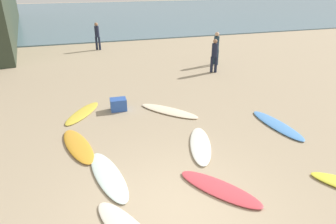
{
  "coord_description": "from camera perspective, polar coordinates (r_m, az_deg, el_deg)",
  "views": [
    {
      "loc": [
        -1.55,
        -4.17,
        4.25
      ],
      "look_at": [
        1.06,
        3.98,
        0.3
      ],
      "focal_mm": 30.9,
      "sensor_mm": 36.0,
      "label": 1
    }
  ],
  "objects": [
    {
      "name": "ground_plane",
      "position": [
        6.16,
        2.02,
        -18.93
      ],
      "size": [
        120.0,
        120.0,
        0.0
      ],
      "primitive_type": "plane",
      "color": "tan"
    },
    {
      "name": "ocean_water",
      "position": [
        42.08,
        -16.39,
        18.11
      ],
      "size": [
        120.0,
        40.0,
        0.08
      ],
      "primitive_type": "cube",
      "color": "slate",
      "rests_on": "ground_plane"
    },
    {
      "name": "surfboard_1",
      "position": [
        8.16,
        6.4,
        -6.48
      ],
      "size": [
        1.22,
        2.11,
        0.08
      ],
      "primitive_type": "ellipsoid",
      "rotation": [
        0.0,
        0.0,
        2.8
      ],
      "color": "white",
      "rests_on": "ground_plane"
    },
    {
      "name": "surfboard_2",
      "position": [
        10.14,
        0.18,
        0.22
      ],
      "size": [
        1.93,
        2.09,
        0.07
      ],
      "primitive_type": "ellipsoid",
      "rotation": [
        0.0,
        0.0,
        0.72
      ],
      "color": "#F9E4C2",
      "rests_on": "ground_plane"
    },
    {
      "name": "surfboard_3",
      "position": [
        7.11,
        -11.7,
        -12.18
      ],
      "size": [
        0.99,
        2.24,
        0.07
      ],
      "primitive_type": "ellipsoid",
      "rotation": [
        0.0,
        0.0,
        0.19
      ],
      "color": "white",
      "rests_on": "ground_plane"
    },
    {
      "name": "surfboard_4",
      "position": [
        9.8,
        20.71,
        -2.39
      ],
      "size": [
        0.74,
        2.27,
        0.08
      ],
      "primitive_type": "ellipsoid",
      "rotation": [
        0.0,
        0.0,
        3.22
      ],
      "color": "#5295E4",
      "rests_on": "ground_plane"
    },
    {
      "name": "surfboard_5",
      "position": [
        8.45,
        -17.31,
        -6.35
      ],
      "size": [
        1.09,
        2.19,
        0.09
      ],
      "primitive_type": "ellipsoid",
      "rotation": [
        0.0,
        0.0,
        3.39
      ],
      "color": "gold",
      "rests_on": "ground_plane"
    },
    {
      "name": "surfboard_6",
      "position": [
        6.7,
        10.13,
        -14.64
      ],
      "size": [
        1.62,
        1.96,
        0.08
      ],
      "primitive_type": "ellipsoid",
      "rotation": [
        0.0,
        0.0,
        0.61
      ],
      "color": "#D8444D",
      "rests_on": "ground_plane"
    },
    {
      "name": "surfboard_8",
      "position": [
        10.42,
        -16.48,
        -0.18
      ],
      "size": [
        1.53,
        1.96,
        0.07
      ],
      "primitive_type": "ellipsoid",
      "rotation": [
        0.0,
        0.0,
        2.57
      ],
      "color": "yellow",
      "rests_on": "ground_plane"
    },
    {
      "name": "beachgoer_near",
      "position": [
        19.82,
        -13.8,
        14.58
      ],
      "size": [
        0.37,
        0.37,
        1.74
      ],
      "rotation": [
        0.0,
        0.0,
        5.88
      ],
      "color": "#191E33",
      "rests_on": "ground_plane"
    },
    {
      "name": "beachgoer_mid",
      "position": [
        14.54,
        9.14,
        11.19
      ],
      "size": [
        0.37,
        0.37,
        1.64
      ],
      "rotation": [
        0.0,
        0.0,
        5.87
      ],
      "color": "#191E33",
      "rests_on": "ground_plane"
    },
    {
      "name": "beachgoer_far",
      "position": [
        15.94,
        9.49,
        12.57
      ],
      "size": [
        0.39,
        0.39,
        1.74
      ],
      "rotation": [
        0.0,
        0.0,
        5.28
      ],
      "color": "#1E3342",
      "rests_on": "ground_plane"
    },
    {
      "name": "beach_cooler",
      "position": [
        10.37,
        -9.75,
        1.48
      ],
      "size": [
        0.58,
        0.45,
        0.43
      ],
      "primitive_type": "cube",
      "rotation": [
        0.0,
        0.0,
        6.23
      ],
      "color": "#2D56B2",
      "rests_on": "ground_plane"
    }
  ]
}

